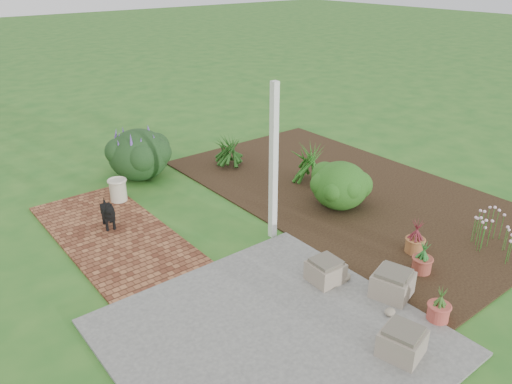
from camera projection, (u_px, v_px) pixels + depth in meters
ground at (262, 244)px, 7.81m from camera, size 80.00×80.00×0.00m
concrete_patio at (273, 337)px, 5.85m from camera, size 3.50×3.50×0.04m
brick_path at (113, 233)px, 8.08m from camera, size 1.60×3.50×0.04m
garden_bed at (346, 191)px, 9.57m from camera, size 4.00×7.00×0.03m
veranda_post at (274, 164)px, 7.52m from camera, size 0.10×0.10×2.50m
stone_trough_near at (402, 343)px, 5.52m from camera, size 0.53×0.53×0.29m
stone_trough_mid at (392, 285)px, 6.50m from camera, size 0.58×0.58×0.31m
stone_trough_far at (325, 272)px, 6.80m from camera, size 0.44×0.44×0.28m
black_dog at (108, 212)px, 8.09m from camera, size 0.24×0.55×0.48m
cream_ceramic_urn at (118, 190)px, 9.07m from camera, size 0.38×0.38×0.40m
evergreen_shrub at (340, 184)px, 8.79m from camera, size 1.00×1.00×0.85m
agapanthus_clump_back at (309, 159)px, 9.80m from camera, size 1.23×1.23×0.91m
agapanthus_clump_front at (229, 148)px, 10.58m from camera, size 1.03×1.03×0.79m
pink_flower_patch at (494, 231)px, 7.56m from camera, size 1.08×1.08×0.55m
terracotta_pot_bronze at (415, 245)px, 7.51m from camera, size 0.35×0.35×0.22m
terracotta_pot_small_left at (422, 265)px, 7.03m from camera, size 0.33×0.33×0.22m
terracotta_pot_small_right at (438, 312)px, 6.07m from camera, size 0.34×0.34×0.22m
purple_flowering_bush at (139, 153)px, 10.03m from camera, size 1.53×1.53×1.03m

